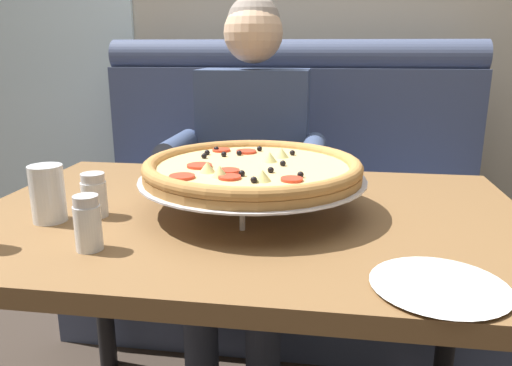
# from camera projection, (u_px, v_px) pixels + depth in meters

# --- Properties ---
(booth_bench) EXTENTS (1.63, 0.78, 1.13)m
(booth_bench) POSITION_uv_depth(u_px,v_px,m) (283.00, 218.00, 2.09)
(booth_bench) COLOR #424C6B
(booth_bench) RESTS_ON ground_plane
(dining_table) EXTENTS (1.27, 0.86, 0.73)m
(dining_table) POSITION_uv_depth(u_px,v_px,m) (248.00, 246.00, 1.17)
(dining_table) COLOR brown
(dining_table) RESTS_ON ground_plane
(diner_main) EXTENTS (0.54, 0.64, 1.27)m
(diner_main) POSITION_uv_depth(u_px,v_px,m) (250.00, 159.00, 1.77)
(diner_main) COLOR #2D3342
(diner_main) RESTS_ON ground_plane
(pizza) EXTENTS (0.52, 0.52, 0.13)m
(pizza) POSITION_uv_depth(u_px,v_px,m) (252.00, 170.00, 1.14)
(pizza) COLOR silver
(pizza) RESTS_ON dining_table
(shaker_parmesan) EXTENTS (0.06, 0.06, 0.10)m
(shaker_parmesan) POSITION_uv_depth(u_px,v_px,m) (94.00, 198.00, 1.11)
(shaker_parmesan) COLOR white
(shaker_parmesan) RESTS_ON dining_table
(shaker_oregano) EXTENTS (0.05, 0.05, 0.11)m
(shaker_oregano) POSITION_uv_depth(u_px,v_px,m) (88.00, 227.00, 0.92)
(shaker_oregano) COLOR white
(shaker_oregano) RESTS_ON dining_table
(plate_near_left) EXTENTS (0.22, 0.22, 0.02)m
(plate_near_left) POSITION_uv_depth(u_px,v_px,m) (440.00, 282.00, 0.78)
(plate_near_left) COLOR white
(plate_near_left) RESTS_ON dining_table
(drinking_glass) EXTENTS (0.07, 0.07, 0.13)m
(drinking_glass) POSITION_uv_depth(u_px,v_px,m) (48.00, 197.00, 1.07)
(drinking_glass) COLOR silver
(drinking_glass) RESTS_ON dining_table
(patio_chair) EXTENTS (0.40, 0.40, 0.86)m
(patio_chair) POSITION_uv_depth(u_px,v_px,m) (85.00, 129.00, 3.59)
(patio_chair) COLOR black
(patio_chair) RESTS_ON ground_plane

